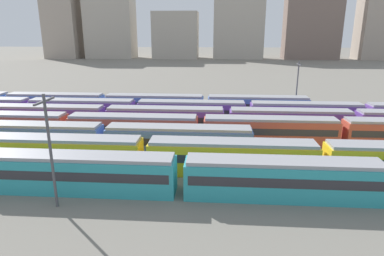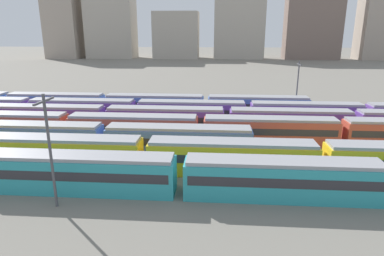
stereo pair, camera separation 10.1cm
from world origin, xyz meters
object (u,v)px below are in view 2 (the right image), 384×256
Objects in this scene: train_track_1 at (321,159)px; train_track_3 at (134,128)px; train_track_0 at (82,172)px; train_track_4 at (227,120)px; train_track_6 at (105,104)px; catenary_pole_1 at (297,85)px; catenary_pole_0 at (50,147)px; train_track_5 at (248,113)px; train_track_2 at (32,137)px.

train_track_1 is 25.01m from train_track_3.
train_track_0 and train_track_4 have the same top height.
catenary_pole_1 reaches higher than train_track_6.
train_track_1 is 26.70m from catenary_pole_0.
catenary_pole_1 reaches higher than train_track_0.
train_track_3 is 19.79m from train_track_5.
train_track_2 is at bearing -97.22° from train_track_6.
train_track_6 is (-32.01, 26.00, 0.00)m from train_track_1.
train_track_1 is 1.51× the size of train_track_6.
train_track_1 is 2.02× the size of train_track_2.
train_track_1 is 21.62m from train_track_5.
train_track_5 is (-5.91, 20.80, 0.00)m from train_track_1.
catenary_pole_1 is at bearing 40.46° from train_track_5.
train_track_3 is 0.83× the size of train_track_4.
catenary_pole_0 is at bearing -127.68° from catenary_pole_1.
train_track_2 is at bearing -148.16° from catenary_pole_1.
train_track_4 is 24.76m from train_track_6.
train_track_4 is at bearing -24.84° from train_track_6.
train_track_4 is at bearing 121.47° from train_track_1.
train_track_5 is (28.74, 15.60, 0.00)m from train_track_2.
catenary_pole_1 reaches higher than train_track_5.
train_track_1 is at bearing -97.43° from catenary_pole_1.
train_track_3 and train_track_6 have the same top height.
catenary_pole_1 is at bearing 31.84° from train_track_2.
train_track_0 is 44.21m from catenary_pole_1.
train_track_3 is (11.91, 5.20, 0.00)m from train_track_2.
train_track_1 is 1.00× the size of train_track_4.
train_track_3 and train_track_4 have the same top height.
train_track_6 is at bearing 104.53° from train_track_0.
train_track_0 and train_track_6 have the same top height.
train_track_3 is at bearing 82.84° from catenary_pole_0.
catenary_pole_0 reaches higher than train_track_2.
train_track_1 and train_track_6 have the same top height.
train_track_0 and train_track_1 have the same top height.
train_track_5 is at bearing 56.62° from catenary_pole_0.
train_track_5 is at bearing 31.70° from train_track_3.
train_track_5 is at bearing -139.54° from catenary_pole_1.
train_track_6 is (-26.11, 5.20, 0.00)m from train_track_5.
train_track_0 is 24.49m from train_track_1.
train_track_3 is 32.63m from catenary_pole_1.
train_track_1 and train_track_4 have the same top height.
catenary_pole_1 reaches higher than train_track_4.
train_track_0 is at bearing -44.13° from train_track_2.
train_track_4 is at bearing 22.50° from train_track_2.
train_track_6 is (-9.27, 15.60, 0.00)m from train_track_3.
train_track_4 is 28.77m from catenary_pole_0.
train_track_0 is 32.23m from train_track_6.
train_track_0 is 0.83× the size of train_track_4.
train_track_1 and train_track_5 have the same top height.
catenary_pole_0 reaches higher than train_track_5.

